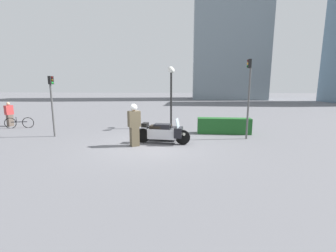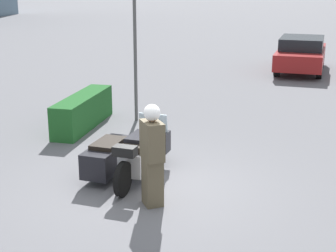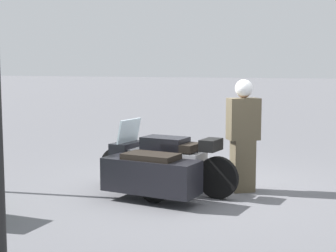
% 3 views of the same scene
% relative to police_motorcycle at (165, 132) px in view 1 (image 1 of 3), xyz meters
% --- Properties ---
extents(ground_plane, '(160.00, 160.00, 0.00)m').
position_rel_police_motorcycle_xyz_m(ground_plane, '(-0.59, -0.68, -0.47)').
color(ground_plane, slate).
extents(police_motorcycle, '(2.49, 1.42, 1.16)m').
position_rel_police_motorcycle_xyz_m(police_motorcycle, '(0.00, 0.00, 0.00)').
color(police_motorcycle, black).
rests_on(police_motorcycle, ground).
extents(officer_rider, '(0.58, 0.53, 1.82)m').
position_rel_police_motorcycle_xyz_m(officer_rider, '(-1.22, -0.85, 0.49)').
color(officer_rider, brown).
rests_on(officer_rider, ground).
extents(hedge_bush_curbside, '(2.84, 0.62, 0.85)m').
position_rel_police_motorcycle_xyz_m(hedge_bush_curbside, '(3.00, 2.17, -0.05)').
color(hedge_bush_curbside, '#1E5623').
rests_on(hedge_bush_curbside, ground).
extents(twin_lamp_post, '(0.35, 1.12, 3.68)m').
position_rel_police_motorcycle_xyz_m(twin_lamp_post, '(-0.00, 3.51, 2.38)').
color(twin_lamp_post, black).
rests_on(twin_lamp_post, ground).
extents(traffic_light_near, '(0.23, 0.27, 3.79)m').
position_rel_police_motorcycle_xyz_m(traffic_light_near, '(3.89, 0.98, 1.99)').
color(traffic_light_near, '#4C4C4C').
rests_on(traffic_light_near, ground).
extents(traffic_light_far, '(0.23, 0.27, 3.05)m').
position_rel_police_motorcycle_xyz_m(traffic_light_far, '(-5.74, 0.57, 1.56)').
color(traffic_light_far, '#4C4C4C').
rests_on(traffic_light_far, ground).
extents(pedestrian_bystander, '(0.40, 0.50, 1.55)m').
position_rel_police_motorcycle_xyz_m(pedestrian_bystander, '(-10.42, 3.17, 0.31)').
color(pedestrian_bystander, brown).
rests_on(pedestrian_bystander, ground).
extents(bicycle_parked, '(1.60, 0.53, 0.72)m').
position_rel_police_motorcycle_xyz_m(bicycle_parked, '(-9.35, 2.62, -0.15)').
color(bicycle_parked, black).
rests_on(bicycle_parked, ground).
extents(office_building_main, '(13.73, 10.51, 37.31)m').
position_rel_police_motorcycle_xyz_m(office_building_main, '(8.54, 37.65, 18.18)').
color(office_building_main, slate).
rests_on(office_building_main, ground).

